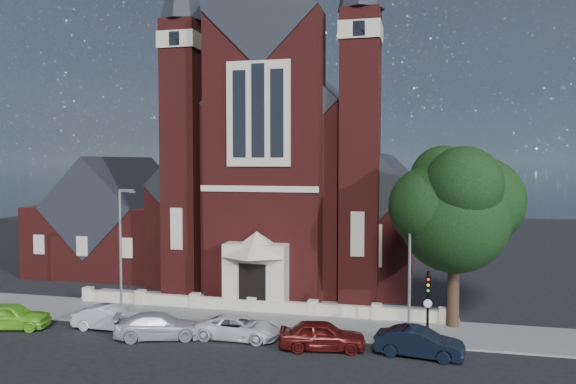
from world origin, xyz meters
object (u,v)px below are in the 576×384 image
at_px(street_lamp_right, 411,255).
at_px(car_silver_b, 159,326).
at_px(street_lamp_left, 122,244).
at_px(car_white_suv, 238,327).
at_px(car_navy, 419,343).
at_px(church, 304,179).
at_px(street_tree, 457,211).
at_px(car_silver_a, 109,318).
at_px(car_dark_red, 322,335).
at_px(parish_hall, 121,225).
at_px(traffic_signal, 428,298).
at_px(car_lime_van, 10,316).

height_order(street_lamp_right, car_silver_b, street_lamp_right).
height_order(street_lamp_left, car_white_suv, street_lamp_left).
bearing_deg(car_navy, street_lamp_left, 87.61).
bearing_deg(church, street_tree, -53.83).
bearing_deg(car_silver_a, car_dark_red, -92.97).
relative_size(street_tree, car_silver_a, 2.54).
height_order(car_silver_a, car_silver_b, car_silver_b).
bearing_deg(street_lamp_right, car_silver_b, -164.38).
xyz_separation_m(parish_hall, car_silver_b, (12.49, -17.80, -3.31)).
bearing_deg(street_tree, car_white_suv, -158.70).
height_order(street_tree, car_silver_b, street_tree).
height_order(street_tree, car_silver_a, street_tree).
bearing_deg(traffic_signal, street_lamp_right, 120.01).
relative_size(car_lime_van, car_navy, 1.03).
relative_size(car_dark_red, car_navy, 1.02).
relative_size(traffic_signal, car_lime_van, 0.88).
distance_m(parish_hall, car_dark_red, 28.07).
height_order(parish_hall, car_navy, parish_hall).
bearing_deg(street_tree, street_lamp_left, -175.24).
bearing_deg(car_navy, traffic_signal, -3.99).
bearing_deg(traffic_signal, car_white_suv, -172.67).
bearing_deg(car_silver_a, car_navy, -91.95).
xyz_separation_m(church, parish_hall, (-16.00, -4.94, -4.17)).
bearing_deg(car_white_suv, car_navy, -92.46).
height_order(church, traffic_signal, church).
bearing_deg(car_lime_van, traffic_signal, -98.28).
bearing_deg(parish_hall, street_tree, -23.26).
distance_m(church, traffic_signal, 23.94).
relative_size(street_lamp_right, car_dark_red, 1.79).
height_order(car_silver_b, car_white_suv, car_silver_b).
bearing_deg(street_lamp_right, street_lamp_left, 180.00).
distance_m(church, car_dark_red, 24.37).
height_order(street_lamp_right, car_white_suv, street_lamp_right).
distance_m(street_lamp_left, traffic_signal, 19.08).
height_order(car_lime_van, car_dark_red, car_lime_van).
height_order(street_tree, car_lime_van, street_tree).
bearing_deg(car_silver_b, parish_hall, 15.84).
bearing_deg(street_lamp_right, traffic_signal, -59.99).
bearing_deg(traffic_signal, street_tree, 64.05).
xyz_separation_m(parish_hall, car_white_suv, (16.82, -16.89, -3.36)).
height_order(church, car_silver_a, church).
relative_size(church, car_navy, 7.92).
relative_size(parish_hall, car_silver_a, 2.90).
height_order(car_lime_van, car_navy, car_lime_van).
distance_m(car_dark_red, car_navy, 4.94).
xyz_separation_m(street_lamp_right, car_dark_red, (-4.45, -3.57, -3.83)).
bearing_deg(street_tree, car_silver_b, -161.12).
bearing_deg(car_silver_a, street_lamp_right, -80.42).
distance_m(street_lamp_left, car_silver_b, 7.00).
height_order(street_lamp_left, car_silver_a, street_lamp_left).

